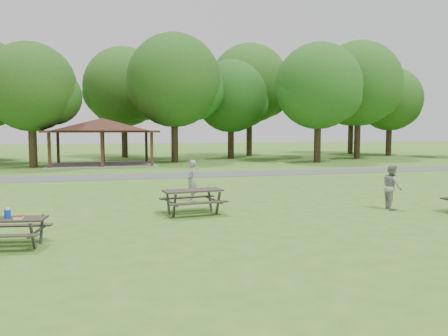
% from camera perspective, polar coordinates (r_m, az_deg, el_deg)
% --- Properties ---
extents(ground, '(160.00, 160.00, 0.00)m').
position_cam_1_polar(ground, '(13.35, 0.13, -7.12)').
color(ground, '#3D7020').
rests_on(ground, ground).
extents(asphalt_path, '(120.00, 3.20, 0.02)m').
position_cam_1_polar(asphalt_path, '(26.98, -7.37, -0.98)').
color(asphalt_path, '#4A4A4C').
rests_on(asphalt_path, ground).
extents(pavilion, '(8.60, 7.01, 3.76)m').
position_cam_1_polar(pavilion, '(36.64, -15.63, 5.22)').
color(pavilion, '#342213').
rests_on(pavilion, ground).
extents(tree_row_d, '(6.93, 6.60, 9.27)m').
position_cam_1_polar(tree_row_d, '(35.73, -23.79, 9.34)').
color(tree_row_d, '#322416').
rests_on(tree_row_d, ground).
extents(tree_row_e, '(8.40, 8.00, 11.02)m').
position_cam_1_polar(tree_row_e, '(38.25, -6.39, 10.94)').
color(tree_row_e, black).
rests_on(tree_row_e, ground).
extents(tree_row_f, '(7.35, 7.00, 9.55)m').
position_cam_1_polar(tree_row_f, '(42.81, 1.01, 9.07)').
color(tree_row_f, black).
rests_on(tree_row_f, ground).
extents(tree_row_g, '(7.77, 7.40, 10.25)m').
position_cam_1_polar(tree_row_g, '(38.93, 12.33, 10.08)').
color(tree_row_g, black).
rests_on(tree_row_g, ground).
extents(tree_row_h, '(8.61, 8.20, 11.37)m').
position_cam_1_polar(tree_row_h, '(44.95, 17.26, 10.17)').
color(tree_row_h, '#311F15').
rests_on(tree_row_h, ground).
extents(tree_row_i, '(7.14, 6.80, 9.52)m').
position_cam_1_polar(tree_row_i, '(51.07, 20.92, 8.16)').
color(tree_row_i, '#321F16').
rests_on(tree_row_i, ground).
extents(tree_deep_b, '(8.40, 8.00, 11.13)m').
position_cam_1_polar(tree_deep_b, '(45.86, -12.85, 9.98)').
color(tree_deep_b, black).
rests_on(tree_deep_b, ground).
extents(tree_deep_c, '(8.82, 8.40, 11.90)m').
position_cam_1_polar(tree_deep_c, '(47.15, 3.46, 10.64)').
color(tree_deep_c, '#302115').
rests_on(tree_deep_c, ground).
extents(tree_deep_d, '(8.40, 8.00, 11.27)m').
position_cam_1_polar(tree_deep_d, '(53.84, 16.41, 9.30)').
color(tree_deep_d, black).
rests_on(tree_deep_d, ground).
extents(picnic_table_near, '(1.83, 1.56, 1.15)m').
position_cam_1_polar(picnic_table_near, '(11.71, -27.06, -6.10)').
color(picnic_table_near, black).
rests_on(picnic_table_near, ground).
extents(picnic_table_middle, '(2.13, 1.80, 0.84)m').
position_cam_1_polar(picnic_table_middle, '(14.60, -4.09, -3.60)').
color(picnic_table_middle, '#302622').
rests_on(picnic_table_middle, ground).
extents(frisbee_in_flight, '(0.34, 0.34, 0.02)m').
position_cam_1_polar(frisbee_in_flight, '(16.40, 7.43, 0.61)').
color(frisbee_in_flight, gold).
rests_on(frisbee_in_flight, ground).
extents(frisbee_thrower, '(0.42, 0.61, 1.63)m').
position_cam_1_polar(frisbee_thrower, '(17.20, -4.25, -1.65)').
color(frisbee_thrower, gray).
rests_on(frisbee_thrower, ground).
extents(frisbee_catcher, '(0.78, 0.90, 1.60)m').
position_cam_1_polar(frisbee_catcher, '(16.52, 21.09, -2.30)').
color(frisbee_catcher, '#969698').
rests_on(frisbee_catcher, ground).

